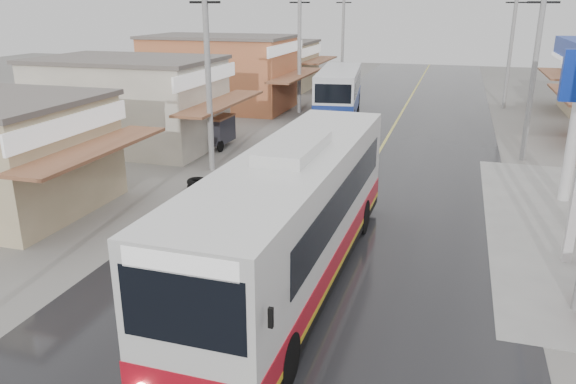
% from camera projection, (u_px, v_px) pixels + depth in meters
% --- Properties ---
extents(ground, '(120.00, 120.00, 0.00)m').
position_uv_depth(ground, '(308.00, 274.00, 16.08)').
color(ground, slate).
rests_on(ground, ground).
extents(road, '(12.00, 90.00, 0.02)m').
position_uv_depth(road, '(380.00, 149.00, 29.69)').
color(road, black).
rests_on(road, ground).
extents(centre_line, '(0.15, 90.00, 0.01)m').
position_uv_depth(centre_line, '(380.00, 149.00, 29.69)').
color(centre_line, '#D8CC4C').
rests_on(centre_line, road).
extents(shopfronts_left, '(11.00, 44.00, 5.20)m').
position_uv_depth(shopfronts_left, '(184.00, 124.00, 35.96)').
color(shopfronts_left, tan).
rests_on(shopfronts_left, ground).
extents(utility_poles_left, '(1.60, 50.00, 8.00)m').
position_uv_depth(utility_poles_left, '(262.00, 137.00, 32.51)').
color(utility_poles_left, gray).
rests_on(utility_poles_left, ground).
extents(utility_poles_right, '(1.60, 36.00, 8.00)m').
position_uv_depth(utility_poles_right, '(522.00, 160.00, 27.79)').
color(utility_poles_right, gray).
rests_on(utility_poles_right, ground).
extents(coach_bus, '(3.05, 12.74, 3.96)m').
position_uv_depth(coach_bus, '(295.00, 216.00, 15.17)').
color(coach_bus, silver).
rests_on(coach_bus, road).
extents(second_bus, '(3.71, 9.67, 3.13)m').
position_uv_depth(second_bus, '(339.00, 91.00, 38.11)').
color(second_bus, silver).
rests_on(second_bus, road).
extents(cyclist, '(1.12, 1.87, 1.90)m').
position_uv_depth(cyclist, '(277.00, 169.00, 24.09)').
color(cyclist, black).
rests_on(cyclist, ground).
extents(tricycle_near, '(1.52, 2.26, 1.69)m').
position_uv_depth(tricycle_near, '(217.00, 129.00, 29.92)').
color(tricycle_near, '#26262D').
rests_on(tricycle_near, ground).
extents(tyre_stack, '(0.86, 0.86, 0.44)m').
position_uv_depth(tyre_stack, '(197.00, 184.00, 23.34)').
color(tyre_stack, black).
rests_on(tyre_stack, ground).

